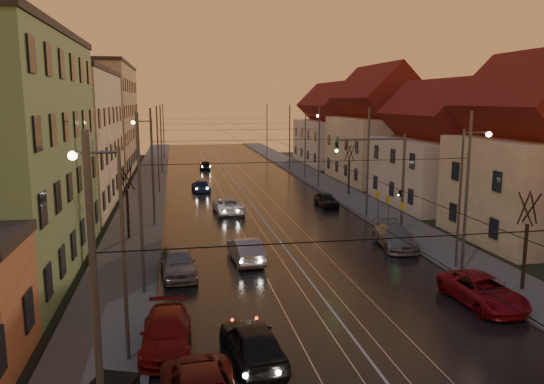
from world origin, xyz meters
TOP-DOWN VIEW (x-y plane):
  - ground at (0.00, 0.00)m, footprint 160.00×160.00m
  - road at (0.00, 40.00)m, footprint 16.00×120.00m
  - sidewalk_left at (-10.00, 40.00)m, footprint 4.00×120.00m
  - sidewalk_right at (10.00, 40.00)m, footprint 4.00×120.00m
  - tram_rail_0 at (-2.20, 40.00)m, footprint 0.06×120.00m
  - tram_rail_1 at (-0.77, 40.00)m, footprint 0.06×120.00m
  - tram_rail_2 at (0.77, 40.00)m, footprint 0.06×120.00m
  - tram_rail_3 at (2.20, 40.00)m, footprint 0.06×120.00m
  - apartment_left_2 at (-17.50, 34.00)m, footprint 10.00×20.00m
  - apartment_left_3 at (-17.50, 58.00)m, footprint 10.00×24.00m
  - house_right_1 at (17.00, 15.00)m, footprint 8.67×10.20m
  - house_right_2 at (17.00, 28.00)m, footprint 9.18×12.24m
  - house_right_3 at (17.00, 43.00)m, footprint 9.18×14.28m
  - house_right_4 at (17.00, 61.00)m, footprint 9.18×16.32m
  - catenary_pole_l_0 at (-8.60, -6.00)m, footprint 0.16×0.16m
  - catenary_pole_l_1 at (-8.60, 9.00)m, footprint 0.16×0.16m
  - catenary_pole_r_1 at (8.60, 9.00)m, footprint 0.16×0.16m
  - catenary_pole_l_2 at (-8.60, 24.00)m, footprint 0.16×0.16m
  - catenary_pole_r_2 at (8.60, 24.00)m, footprint 0.16×0.16m
  - catenary_pole_l_3 at (-8.60, 39.00)m, footprint 0.16×0.16m
  - catenary_pole_r_3 at (8.60, 39.00)m, footprint 0.16×0.16m
  - catenary_pole_l_4 at (-8.60, 54.00)m, footprint 0.16×0.16m
  - catenary_pole_r_4 at (8.60, 54.00)m, footprint 0.16×0.16m
  - catenary_pole_l_5 at (-8.60, 72.00)m, footprint 0.16×0.16m
  - catenary_pole_r_5 at (8.60, 72.00)m, footprint 0.16×0.16m
  - street_lamp_0 at (-9.10, 2.00)m, footprint 1.75×0.32m
  - street_lamp_1 at (9.10, 10.00)m, footprint 1.75×0.32m
  - street_lamp_2 at (-9.10, 30.00)m, footprint 1.75×0.32m
  - street_lamp_3 at (9.10, 46.00)m, footprint 1.75×0.32m
  - traffic_light_mast at (7.99, 18.00)m, footprint 5.30×0.32m
  - bare_tree_0 at (-10.20, 20.00)m, footprint 1.09×1.09m
  - bare_tree_1 at (10.20, 6.00)m, footprint 1.09×1.09m
  - bare_tree_2 at (10.40, 34.00)m, footprint 1.09×1.09m
  - driving_car_0 at (-4.30, 1.23)m, footprint 2.33×4.66m
  - driving_car_1 at (-2.90, 13.51)m, footprint 1.89×4.57m
  - driving_car_2 at (-2.54, 27.58)m, footprint 2.53×5.06m
  - driving_car_3 at (-4.27, 38.94)m, footprint 2.00×4.40m
  - driving_car_4 at (-2.76, 56.90)m, footprint 1.81×3.92m
  - parked_left_2 at (-7.43, 2.81)m, footprint 2.05×4.72m
  - parked_left_3 at (-6.91, 11.58)m, footprint 2.17×4.68m
  - parked_right_0 at (7.20, 4.75)m, footprint 2.47×5.08m
  - parked_right_1 at (7.16, 14.87)m, footprint 2.60×5.24m
  - parked_right_2 at (6.52, 28.71)m, footprint 1.67×3.82m

SIDE VIEW (x-z plane):
  - ground at x=0.00m, z-range 0.00..0.00m
  - road at x=0.00m, z-range 0.00..0.04m
  - tram_rail_0 at x=-2.20m, z-range 0.04..0.07m
  - tram_rail_1 at x=-0.77m, z-range 0.04..0.07m
  - tram_rail_2 at x=0.77m, z-range 0.04..0.07m
  - tram_rail_3 at x=2.20m, z-range 0.04..0.07m
  - sidewalk_left at x=-10.00m, z-range 0.00..0.15m
  - sidewalk_right at x=10.00m, z-range 0.00..0.15m
  - driving_car_3 at x=-4.27m, z-range 0.00..1.25m
  - parked_right_2 at x=6.52m, z-range 0.00..1.28m
  - driving_car_4 at x=-2.76m, z-range 0.00..1.30m
  - parked_left_2 at x=-7.43m, z-range 0.00..1.35m
  - driving_car_2 at x=-2.54m, z-range 0.00..1.38m
  - parked_right_0 at x=7.20m, z-range 0.00..1.39m
  - parked_right_1 at x=7.16m, z-range 0.00..1.46m
  - driving_car_1 at x=-2.90m, z-range 0.00..1.47m
  - driving_car_0 at x=-4.30m, z-range 0.00..1.52m
  - parked_left_3 at x=-6.91m, z-range 0.00..1.55m
  - bare_tree_0 at x=-10.20m, z-range -0.07..5.04m
  - bare_tree_1 at x=10.20m, z-range -0.07..5.04m
  - bare_tree_2 at x=10.40m, z-range -0.07..5.04m
  - catenary_pole_l_0 at x=-8.60m, z-range 0.00..9.00m
  - catenary_pole_l_1 at x=-8.60m, z-range 0.00..9.00m
  - catenary_pole_r_1 at x=8.60m, z-range 0.00..9.00m
  - catenary_pole_l_2 at x=-8.60m, z-range 0.00..9.00m
  - catenary_pole_r_2 at x=8.60m, z-range 0.00..9.00m
  - catenary_pole_l_3 at x=-8.60m, z-range 0.00..9.00m
  - catenary_pole_r_3 at x=8.60m, z-range 0.00..9.00m
  - catenary_pole_l_4 at x=-8.60m, z-range 0.00..9.00m
  - catenary_pole_r_4 at x=8.60m, z-range 0.00..9.00m
  - catenary_pole_l_5 at x=-8.60m, z-range 0.00..9.00m
  - catenary_pole_r_5 at x=8.60m, z-range 0.00..9.00m
  - traffic_light_mast at x=7.99m, z-range 1.00..8.20m
  - house_right_2 at x=17.00m, z-range 0.04..9.24m
  - street_lamp_0 at x=-9.10m, z-range 0.89..8.89m
  - street_lamp_1 at x=9.10m, z-range 0.89..8.89m
  - street_lamp_2 at x=-9.10m, z-range 0.89..8.89m
  - street_lamp_3 at x=9.10m, z-range 0.89..8.89m
  - house_right_4 at x=17.00m, z-range 0.05..10.05m
  - house_right_1 at x=17.00m, z-range 0.05..10.85m
  - house_right_3 at x=17.00m, z-range 0.05..11.55m
  - apartment_left_2 at x=-17.50m, z-range 0.00..12.00m
  - apartment_left_3 at x=-17.50m, z-range 0.00..14.00m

